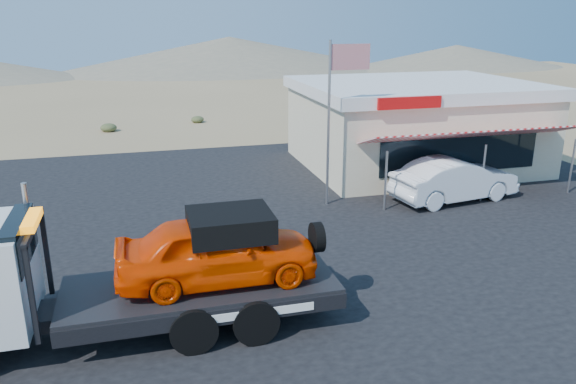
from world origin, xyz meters
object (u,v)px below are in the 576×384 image
jerky_store (414,124)px  flagpole (335,105)px  tow_truck (124,269)px  white_sedan (454,180)px

jerky_store → flagpole: flagpole is taller
tow_truck → jerky_store: bearing=42.3°
tow_truck → white_sedan: tow_truck is taller
tow_truck → white_sedan: (12.03, 6.53, -0.74)m
white_sedan → jerky_store: size_ratio=0.48×
white_sedan → jerky_store: 5.50m
white_sedan → flagpole: (-4.61, 0.82, 2.93)m
white_sedan → flagpole: flagpole is taller
tow_truck → white_sedan: size_ratio=1.77×
white_sedan → jerky_store: jerky_store is taller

